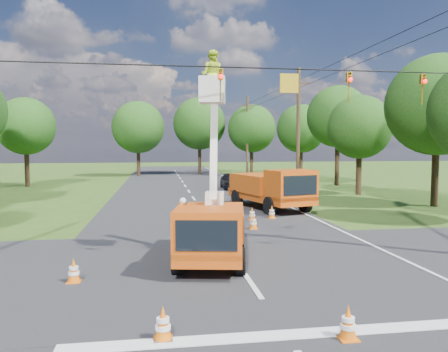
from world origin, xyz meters
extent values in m
plane|color=#314C16|center=(0.00, 20.00, 0.00)|extent=(140.00, 140.00, 0.00)
cube|color=black|center=(0.00, 20.00, 0.00)|extent=(12.00, 100.00, 0.06)
cube|color=black|center=(0.00, 2.00, 0.00)|extent=(56.00, 10.00, 0.07)
cube|color=silver|center=(0.00, -3.20, 0.00)|extent=(9.00, 0.45, 0.02)
cube|color=silver|center=(5.60, 20.00, 0.00)|extent=(0.12, 90.00, 0.02)
cube|color=#CC430E|center=(-0.75, 2.98, 0.65)|extent=(2.93, 5.69, 0.41)
cube|color=#CC430E|center=(-1.10, 1.07, 1.36)|extent=(2.23, 1.87, 1.36)
cube|color=black|center=(-1.23, 0.31, 1.40)|extent=(1.70, 0.36, 0.86)
cube|color=#CC430E|center=(-0.62, 3.69, 1.22)|extent=(2.69, 3.67, 0.90)
cylinder|color=black|center=(-1.99, 1.46, 0.42)|extent=(0.43, 0.87, 0.83)
cylinder|color=black|center=(-0.12, 1.12, 0.42)|extent=(0.43, 0.87, 0.83)
cylinder|color=black|center=(-1.37, 4.84, 0.42)|extent=(0.43, 0.87, 0.83)
cylinder|color=black|center=(0.49, 4.50, 0.42)|extent=(0.43, 0.87, 0.83)
cube|color=silver|center=(-0.44, 4.67, 1.90)|extent=(0.79, 0.79, 0.50)
cube|color=silver|center=(-0.53, 4.18, 3.89)|extent=(0.47, 1.23, 3.92)
cube|color=silver|center=(-0.70, 3.25, 5.74)|extent=(1.00, 1.00, 0.86)
imported|color=#C6E526|center=(-0.70, 3.25, 6.25)|extent=(0.99, 0.91, 1.65)
cube|color=#CC430E|center=(4.19, 14.39, 0.80)|extent=(4.16, 7.11, 0.50)
cube|color=#CC430E|center=(4.84, 12.07, 1.67)|extent=(2.87, 2.49, 1.67)
cube|color=black|center=(5.09, 11.16, 1.73)|extent=(2.06, 0.63, 1.06)
cube|color=#CC430E|center=(3.95, 15.25, 1.51)|extent=(3.63, 4.68, 1.12)
cylinder|color=black|center=(3.63, 12.03, 0.51)|extent=(0.62, 1.09, 1.03)
cylinder|color=black|center=(5.89, 12.66, 0.51)|extent=(0.62, 1.09, 1.03)
cylinder|color=black|center=(2.49, 16.11, 0.51)|extent=(0.62, 1.09, 1.03)
cylinder|color=black|center=(4.75, 16.74, 0.51)|extent=(0.62, 1.09, 1.03)
imported|color=orange|center=(-1.64, 4.51, 0.91)|extent=(0.77, 0.64, 1.82)
imported|color=black|center=(3.95, 26.84, 0.74)|extent=(1.84, 4.39, 1.48)
cone|color=orange|center=(-2.47, -3.01, 0.38)|extent=(0.36, 0.36, 0.70)
cube|color=orange|center=(-2.47, -3.01, 0.04)|extent=(0.38, 0.38, 0.04)
cylinder|color=white|center=(-2.47, -3.01, 0.44)|extent=(0.26, 0.26, 0.09)
cylinder|color=white|center=(-2.47, -3.01, 0.29)|extent=(0.31, 0.31, 0.09)
cone|color=orange|center=(1.17, -3.53, 0.38)|extent=(0.36, 0.36, 0.70)
cube|color=orange|center=(1.17, -3.53, 0.04)|extent=(0.38, 0.38, 0.04)
cylinder|color=white|center=(1.17, -3.53, 0.44)|extent=(0.26, 0.26, 0.09)
cylinder|color=white|center=(1.17, -3.53, 0.29)|extent=(0.31, 0.31, 0.09)
cone|color=orange|center=(1.80, 8.05, 0.38)|extent=(0.36, 0.36, 0.70)
cube|color=orange|center=(1.80, 8.05, 0.04)|extent=(0.38, 0.38, 0.04)
cylinder|color=white|center=(1.80, 8.05, 0.44)|extent=(0.26, 0.26, 0.09)
cylinder|color=white|center=(1.80, 8.05, 0.29)|extent=(0.31, 0.31, 0.09)
cone|color=orange|center=(2.23, 10.31, 0.38)|extent=(0.36, 0.36, 0.70)
cube|color=orange|center=(2.23, 10.31, 0.04)|extent=(0.38, 0.38, 0.04)
cylinder|color=white|center=(2.23, 10.31, 0.44)|extent=(0.26, 0.26, 0.09)
cylinder|color=white|center=(2.23, 10.31, 0.29)|extent=(0.31, 0.31, 0.09)
cone|color=orange|center=(-4.92, 1.06, 0.38)|extent=(0.36, 0.36, 0.70)
cube|color=orange|center=(-4.92, 1.06, 0.04)|extent=(0.38, 0.38, 0.04)
cylinder|color=white|center=(-4.92, 1.06, 0.44)|extent=(0.26, 0.26, 0.09)
cylinder|color=white|center=(-4.92, 1.06, 0.29)|extent=(0.31, 0.31, 0.09)
cone|color=orange|center=(4.96, 16.62, 0.38)|extent=(0.36, 0.36, 0.70)
cube|color=orange|center=(4.96, 16.62, 0.04)|extent=(0.38, 0.38, 0.04)
cylinder|color=white|center=(4.96, 16.62, 0.44)|extent=(0.26, 0.26, 0.09)
cylinder|color=white|center=(4.96, 16.62, 0.29)|extent=(0.31, 0.31, 0.09)
cone|color=orange|center=(3.41, 10.78, 0.38)|extent=(0.36, 0.36, 0.70)
cube|color=orange|center=(3.41, 10.78, 0.04)|extent=(0.38, 0.38, 0.04)
cylinder|color=white|center=(3.41, 10.78, 0.44)|extent=(0.26, 0.26, 0.09)
cylinder|color=white|center=(3.41, 10.78, 0.29)|extent=(0.31, 0.31, 0.09)
cylinder|color=#4C3823|center=(8.50, 22.00, 5.00)|extent=(0.30, 0.30, 10.00)
cube|color=#4C3823|center=(8.50, 22.00, 8.80)|extent=(1.80, 0.12, 0.12)
cylinder|color=#4C3823|center=(8.50, 42.00, 5.00)|extent=(0.30, 0.30, 10.00)
cube|color=#4C3823|center=(8.50, 42.00, 8.80)|extent=(1.80, 0.12, 0.12)
cylinder|color=black|center=(-0.50, 2.00, 6.30)|extent=(18.00, 0.04, 0.04)
cube|color=#B69015|center=(1.60, 2.00, 5.85)|extent=(0.60, 0.05, 0.60)
imported|color=#B69015|center=(-0.60, 2.00, 5.75)|extent=(0.16, 0.20, 1.00)
sphere|color=#FF0C0C|center=(-0.60, 1.88, 6.00)|extent=(0.14, 0.14, 0.14)
imported|color=#B69015|center=(3.60, 2.00, 5.75)|extent=(0.16, 0.20, 1.00)
sphere|color=#FF0C0C|center=(3.60, 1.88, 6.00)|extent=(0.14, 0.14, 0.14)
imported|color=#B69015|center=(6.20, 2.00, 5.75)|extent=(0.16, 0.20, 1.00)
sphere|color=#FF0C0C|center=(6.20, 1.88, 6.00)|extent=(0.14, 0.14, 0.14)
cylinder|color=#382616|center=(-14.80, 32.00, 2.02)|extent=(0.44, 0.44, 4.05)
sphere|color=#123B10|center=(-14.80, 32.00, 5.70)|extent=(5.40, 5.40, 5.40)
cylinder|color=#382616|center=(15.00, 14.00, 2.29)|extent=(0.44, 0.44, 4.58)
sphere|color=#123B10|center=(15.00, 14.00, 6.45)|extent=(6.40, 6.40, 6.40)
cylinder|color=#382616|center=(13.20, 21.00, 1.89)|extent=(0.44, 0.44, 3.78)
sphere|color=#123B10|center=(13.20, 21.00, 5.33)|extent=(5.00, 5.00, 5.00)
cylinder|color=#382616|center=(14.80, 29.00, 2.38)|extent=(0.44, 0.44, 4.75)
sphere|color=#123B10|center=(14.80, 29.00, 6.70)|extent=(6.00, 6.00, 6.00)
cylinder|color=#382616|center=(13.80, 37.00, 2.07)|extent=(0.44, 0.44, 4.14)
sphere|color=#123B10|center=(13.80, 37.00, 5.83)|extent=(5.60, 5.60, 5.60)
cylinder|color=#382616|center=(-5.00, 45.00, 2.20)|extent=(0.44, 0.44, 4.40)
sphere|color=#123B10|center=(-5.00, 45.00, 6.20)|extent=(6.60, 6.60, 6.60)
cylinder|color=#382616|center=(3.00, 47.00, 2.42)|extent=(0.44, 0.44, 4.84)
sphere|color=#123B10|center=(3.00, 47.00, 6.82)|extent=(7.00, 7.00, 7.00)
cylinder|color=#382616|center=(9.50, 44.00, 2.16)|extent=(0.44, 0.44, 4.31)
sphere|color=#123B10|center=(9.50, 44.00, 6.08)|extent=(6.20, 6.20, 6.20)
camera|label=1|loc=(-2.53, -11.51, 3.88)|focal=35.00mm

